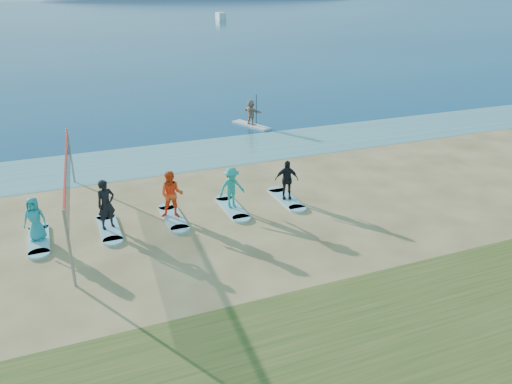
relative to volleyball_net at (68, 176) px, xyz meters
name	(u,v)px	position (x,y,z in m)	size (l,w,h in m)	color
ground	(248,247)	(5.37, -4.23, -1.90)	(600.00, 600.00, 0.00)	tan
shallow_water	(175,157)	(5.37, 6.27, -1.90)	(600.00, 600.00, 0.00)	teal
ocean	(59,15)	(5.37, 155.77, -1.90)	(600.00, 600.00, 0.00)	navy
island_ridge	(213,0)	(100.37, 295.77, -1.90)	(220.00, 56.00, 18.00)	slate
volleyball_net	(68,176)	(0.00, 0.00, 0.00)	(0.64, 9.07, 2.50)	gray
paddleboard	(251,125)	(11.36, 10.49, -1.84)	(0.70, 3.00, 0.12)	silver
paddleboarder	(251,112)	(11.36, 10.49, -1.00)	(1.45, 0.46, 1.57)	tan
boat_offshore_b	(221,20)	(43.92, 113.50, -1.90)	(1.80, 5.38, 1.76)	silver
surfboard_0	(39,240)	(-1.27, -1.07, -1.86)	(0.70, 2.20, 0.09)	#8BCAD7
student_0	(35,219)	(-1.27, -1.07, -1.03)	(0.76, 0.50, 1.56)	teal
surfboard_1	(109,229)	(1.13, -1.07, -1.86)	(0.70, 2.20, 0.09)	#8BCAD7
student_1	(106,204)	(1.13, -1.07, -0.89)	(0.67, 0.44, 1.85)	black
surfboard_2	(173,218)	(3.52, -1.07, -1.86)	(0.70, 2.20, 0.09)	#8BCAD7
student_2	(172,195)	(3.52, -1.07, -0.89)	(0.89, 0.70, 1.84)	#FE4C1A
surfboard_3	(232,208)	(5.92, -1.07, -1.86)	(0.70, 2.20, 0.09)	#8BCAD7
student_3	(232,188)	(5.92, -1.07, -0.98)	(1.08, 0.62, 1.67)	teal
surfboard_4	(286,199)	(8.32, -1.07, -1.86)	(0.70, 2.20, 0.09)	#8BCAD7
student_4	(287,180)	(8.32, -1.07, -0.99)	(0.96, 0.40, 1.65)	black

